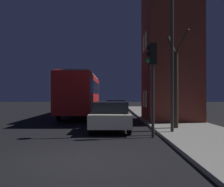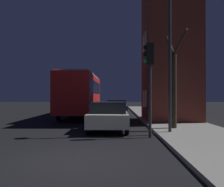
{
  "view_description": "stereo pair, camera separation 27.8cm",
  "coord_description": "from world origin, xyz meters",
  "px_view_note": "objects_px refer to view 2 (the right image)",
  "views": [
    {
      "loc": [
        1.02,
        -6.78,
        1.76
      ],
      "look_at": [
        1.05,
        9.83,
        1.88
      ],
      "focal_mm": 40.0,
      "sensor_mm": 36.0,
      "label": 1
    },
    {
      "loc": [
        1.3,
        -6.78,
        1.76
      ],
      "look_at": [
        1.05,
        9.83,
        1.88
      ],
      "focal_mm": 40.0,
      "sensor_mm": 36.0,
      "label": 2
    }
  ],
  "objects_px": {
    "traffic_light": "(149,70)",
    "bus": "(81,92)",
    "car_near_lane": "(108,116)",
    "car_mid_lane": "(117,107)",
    "streetlamp": "(161,21)",
    "bare_tree": "(174,84)"
  },
  "relations": [
    {
      "from": "traffic_light",
      "to": "bus",
      "type": "xyz_separation_m",
      "value": [
        -4.27,
        10.44,
        -0.78
      ]
    },
    {
      "from": "streetlamp",
      "to": "traffic_light",
      "type": "distance_m",
      "value": 2.48
    },
    {
      "from": "traffic_light",
      "to": "bus",
      "type": "distance_m",
      "value": 11.31
    },
    {
      "from": "bus",
      "to": "traffic_light",
      "type": "bearing_deg",
      "value": -67.77
    },
    {
      "from": "car_mid_lane",
      "to": "streetlamp",
      "type": "bearing_deg",
      "value": -80.1
    },
    {
      "from": "streetlamp",
      "to": "bare_tree",
      "type": "distance_m",
      "value": 3.17
    },
    {
      "from": "traffic_light",
      "to": "car_mid_lane",
      "type": "distance_m",
      "value": 12.23
    },
    {
      "from": "streetlamp",
      "to": "car_near_lane",
      "type": "relative_size",
      "value": 1.71
    },
    {
      "from": "traffic_light",
      "to": "car_near_lane",
      "type": "relative_size",
      "value": 0.96
    },
    {
      "from": "traffic_light",
      "to": "bus",
      "type": "height_order",
      "value": "traffic_light"
    },
    {
      "from": "bus",
      "to": "car_near_lane",
      "type": "height_order",
      "value": "bus"
    },
    {
      "from": "streetlamp",
      "to": "bare_tree",
      "type": "xyz_separation_m",
      "value": [
        0.88,
        1.31,
        -2.75
      ]
    },
    {
      "from": "bare_tree",
      "to": "car_near_lane",
      "type": "xyz_separation_m",
      "value": [
        -3.27,
        -0.06,
        -1.58
      ]
    },
    {
      "from": "car_near_lane",
      "to": "car_mid_lane",
      "type": "bearing_deg",
      "value": 87.4
    },
    {
      "from": "bare_tree",
      "to": "car_mid_lane",
      "type": "distance_m",
      "value": 10.38
    },
    {
      "from": "streetlamp",
      "to": "bare_tree",
      "type": "bearing_deg",
      "value": 56.15
    },
    {
      "from": "bus",
      "to": "car_near_lane",
      "type": "bearing_deg",
      "value": -73.37
    },
    {
      "from": "traffic_light",
      "to": "car_mid_lane",
      "type": "height_order",
      "value": "traffic_light"
    },
    {
      "from": "bus",
      "to": "car_mid_lane",
      "type": "bearing_deg",
      "value": 27.46
    },
    {
      "from": "bus",
      "to": "car_near_lane",
      "type": "distance_m",
      "value": 8.84
    },
    {
      "from": "bare_tree",
      "to": "bus",
      "type": "relative_size",
      "value": 0.44
    },
    {
      "from": "streetlamp",
      "to": "car_near_lane",
      "type": "bearing_deg",
      "value": 152.63
    }
  ]
}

